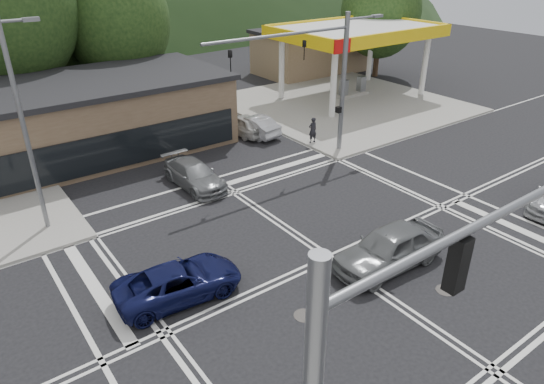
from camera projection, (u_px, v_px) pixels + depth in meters
ground at (330, 258)px, 19.36m from camera, size 120.00×120.00×0.00m
sidewalk_ne at (343, 104)px, 38.01m from camera, size 16.00×16.00×0.15m
gas_station_canopy at (357, 34)px, 37.52m from camera, size 12.32×8.34×5.75m
convenience_store at (310, 52)px, 47.00m from camera, size 10.00×6.00×3.80m
commercial_row at (13, 133)px, 26.46m from camera, size 24.00×8.00×4.00m
tree_n_b at (2, 6)px, 29.91m from camera, size 9.00×9.00×12.98m
tree_n_c at (115, 19)px, 34.19m from camera, size 7.60×7.60×10.87m
tree_n_e at (54, 7)px, 35.19m from camera, size 8.40×8.40×11.98m
tree_ne at (381, 11)px, 43.73m from camera, size 7.20×7.20×9.99m
streetlight_nw at (23, 119)px, 19.09m from camera, size 2.50×0.25×9.00m
signal_mast_ne at (328, 69)px, 26.61m from camera, size 11.65×0.30×8.00m
signal_mast_sw at (397, 366)px, 7.78m from camera, size 9.14×0.28×8.00m
car_blue_west at (179, 281)px, 16.99m from camera, size 4.67×2.48×1.25m
car_grey_center at (389, 248)px, 18.54m from camera, size 4.85×2.09×1.63m
car_queue_a at (253, 125)px, 31.66m from camera, size 1.91×4.18×1.33m
car_queue_b at (244, 124)px, 31.80m from camera, size 1.77×4.06×1.36m
car_northbound at (194, 175)px, 24.89m from camera, size 1.94×4.47×1.28m
pedestrian at (313, 130)px, 29.98m from camera, size 0.61×0.43×1.61m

